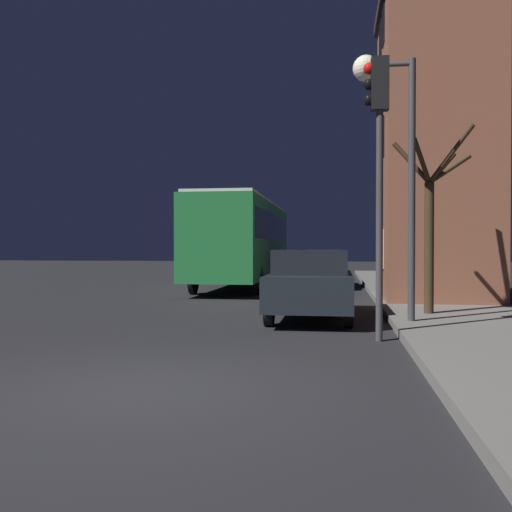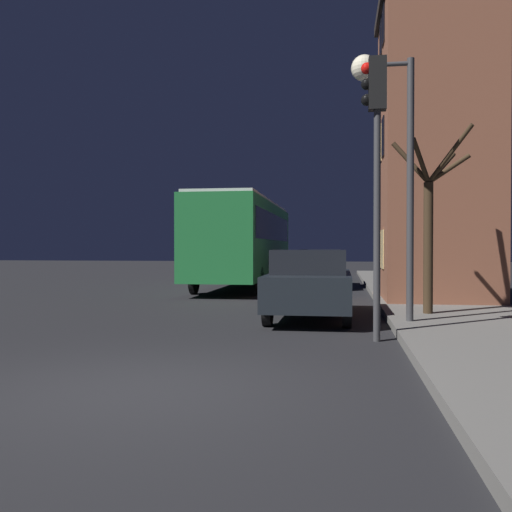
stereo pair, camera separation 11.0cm
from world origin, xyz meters
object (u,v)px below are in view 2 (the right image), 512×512
streetlamp (384,118)px  traffic_light (376,140)px  car_mid_lane (321,267)px  bare_tree (430,219)px  bus (245,236)px  car_near_lane (311,282)px

streetlamp → traffic_light: size_ratio=1.08×
traffic_light → car_mid_lane: 13.67m
traffic_light → bare_tree: 3.49m
traffic_light → bare_tree: size_ratio=1.21×
car_mid_lane → streetlamp: bearing=-82.1°
streetlamp → bus: size_ratio=0.45×
streetlamp → traffic_light: 1.75m
bare_tree → car_mid_lane: bare_tree is taller
streetlamp → bus: (-4.71, 11.32, -2.11)m
traffic_light → car_near_lane: size_ratio=1.05×
bus → traffic_light: bearing=-70.9°
bus → car_mid_lane: (3.07, 0.44, -1.26)m
streetlamp → bus: bearing=112.6°
streetlamp → bare_tree: (1.11, 1.40, -1.94)m
traffic_light → car_mid_lane: traffic_light is taller
bus → car_near_lane: bearing=-72.1°
bare_tree → traffic_light: bearing=-114.5°
bus → car_near_lane: 10.46m
car_near_lane → car_mid_lane: size_ratio=1.00×
traffic_light → bare_tree: (1.36, 2.98, -1.22)m
streetlamp → bare_tree: bearing=51.6°
streetlamp → car_mid_lane: (-1.64, 11.76, -3.38)m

